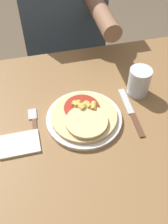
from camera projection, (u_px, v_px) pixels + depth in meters
name	position (u px, v px, depth m)	size (l,w,h in m)	color
ground_plane	(91.00, 208.00, 1.42)	(8.00, 8.00, 0.00)	brown
dining_table	(95.00, 140.00, 0.94)	(1.30, 0.81, 0.74)	olive
plate	(84.00, 119.00, 0.86)	(0.25, 0.25, 0.01)	silver
pizza	(84.00, 116.00, 0.84)	(0.22, 0.22, 0.04)	#E0C689
fork	(34.00, 126.00, 0.84)	(0.03, 0.18, 0.00)	brown
knife	(131.00, 112.00, 0.88)	(0.03, 0.22, 0.00)	brown
drinking_glass	(139.00, 82.00, 0.91)	(0.08, 0.08, 0.10)	silver
napkin	(19.00, 144.00, 0.80)	(0.12, 0.09, 0.01)	silver
person_diner	(63.00, 28.00, 1.31)	(0.39, 0.52, 1.21)	#2D2D38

